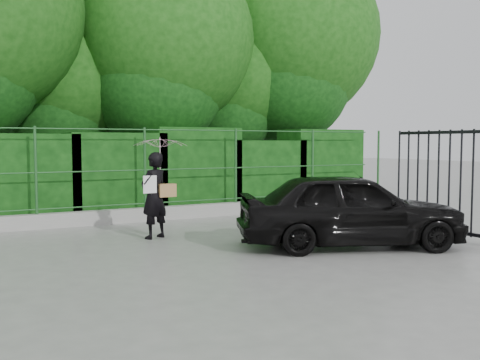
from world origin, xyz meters
name	(u,v)px	position (x,y,z in m)	size (l,w,h in m)	color
ground	(217,262)	(0.00, 0.00, 0.00)	(80.00, 80.00, 0.00)	gray
kerb	(128,216)	(0.00, 4.50, 0.15)	(14.00, 0.25, 0.30)	#9E9E99
fence	(137,168)	(0.22, 4.50, 1.20)	(14.13, 0.06, 1.80)	#215224
hedge	(115,175)	(0.00, 5.50, 1.01)	(14.20, 1.20, 2.13)	black
trees	(132,40)	(1.14, 7.74, 4.62)	(17.10, 6.15, 8.08)	black
gate	(472,175)	(4.60, -0.72, 1.19)	(0.22, 2.33, 2.36)	black
woman	(159,171)	(-0.04, 2.36, 1.24)	(0.98, 0.99, 1.88)	black
car	(350,209)	(2.49, 0.00, 0.64)	(1.52, 3.77, 1.28)	black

